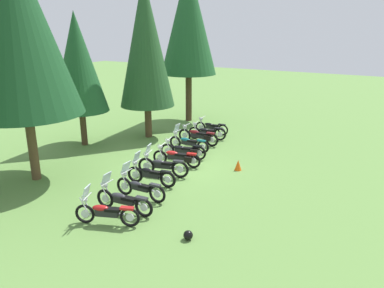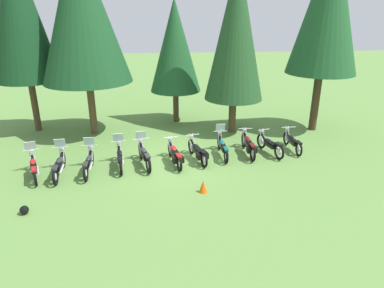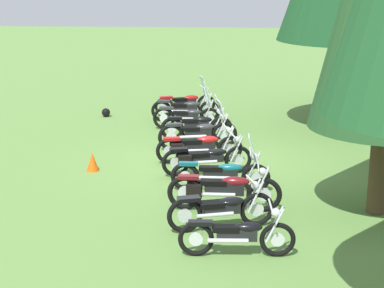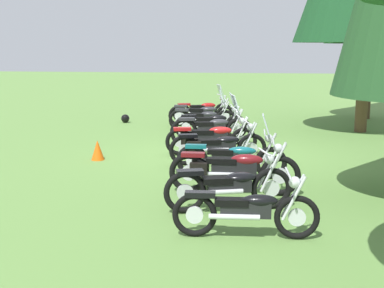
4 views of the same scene
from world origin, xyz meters
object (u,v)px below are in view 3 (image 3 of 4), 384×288
at_px(motorcycle_2, 188,116).
at_px(dropped_helmet, 106,113).
at_px(motorcycle_5, 198,146).
at_px(traffic_cone, 93,162).
at_px(motorcycle_3, 198,125).
at_px(motorcycle_8, 223,190).
at_px(motorcycle_9, 222,208).
at_px(motorcycle_0, 186,102).
at_px(motorcycle_6, 205,158).
at_px(motorcycle_7, 222,173).
at_px(motorcycle_10, 238,235).
at_px(motorcycle_4, 199,133).
at_px(motorcycle_1, 186,108).

relative_size(motorcycle_2, dropped_helmet, 7.37).
relative_size(motorcycle_5, traffic_cone, 4.81).
distance_m(motorcycle_3, motorcycle_8, 5.89).
height_order(motorcycle_9, dropped_helmet, motorcycle_9).
xyz_separation_m(motorcycle_0, motorcycle_6, (6.76, 1.02, -0.02)).
bearing_deg(motorcycle_7, motorcycle_9, -89.16).
bearing_deg(traffic_cone, motorcycle_5, 109.14).
xyz_separation_m(motorcycle_3, motorcycle_10, (8.06, 1.23, -0.03)).
xyz_separation_m(motorcycle_3, motorcycle_6, (3.40, 0.40, -0.01)).
bearing_deg(motorcycle_3, traffic_cone, -135.16).
xyz_separation_m(motorcycle_6, dropped_helmet, (-6.23, -3.80, -0.30)).
height_order(motorcycle_8, traffic_cone, motorcycle_8).
relative_size(motorcycle_5, motorcycle_8, 0.94).
distance_m(motorcycle_4, motorcycle_8, 4.85).
distance_m(motorcycle_1, traffic_cone, 6.00).
bearing_deg(motorcycle_2, motorcycle_8, -81.01).
height_order(motorcycle_8, dropped_helmet, motorcycle_8).
bearing_deg(motorcycle_8, dropped_helmet, 116.46).
bearing_deg(motorcycle_10, motorcycle_6, 96.95).
bearing_deg(motorcycle_7, motorcycle_10, -84.38).
xyz_separation_m(motorcycle_0, dropped_helmet, (0.52, -2.78, -0.31)).
bearing_deg(motorcycle_4, motorcycle_3, 82.06).
bearing_deg(motorcycle_7, motorcycle_1, 100.64).
distance_m(motorcycle_4, motorcycle_9, 5.87).
bearing_deg(motorcycle_5, dropped_helmet, 113.07).
bearing_deg(traffic_cone, dropped_helmet, -171.59).
xyz_separation_m(motorcycle_1, motorcycle_3, (2.39, 0.53, -0.00)).
bearing_deg(dropped_helmet, motorcycle_7, 29.74).
relative_size(motorcycle_8, traffic_cone, 5.11).
relative_size(motorcycle_10, dropped_helmet, 7.09).
distance_m(motorcycle_6, motorcycle_7, 1.28).
relative_size(motorcycle_4, dropped_helmet, 7.59).
xyz_separation_m(motorcycle_7, motorcycle_8, (1.23, 0.04, 0.03)).
bearing_deg(motorcycle_1, motorcycle_5, -85.51).
bearing_deg(motorcycle_3, dropped_helmet, 132.12).
distance_m(traffic_cone, dropped_helmet, 6.19).
relative_size(motorcycle_8, motorcycle_10, 1.16).
xyz_separation_m(motorcycle_4, motorcycle_5, (1.33, 0.05, -0.03)).
relative_size(motorcycle_3, traffic_cone, 4.54).
distance_m(motorcycle_2, motorcycle_6, 4.70).
height_order(motorcycle_0, motorcycle_7, motorcycle_7).
xyz_separation_m(motorcycle_1, motorcycle_9, (9.24, 1.44, -0.01)).
distance_m(motorcycle_8, motorcycle_10, 2.26).
distance_m(motorcycle_4, motorcycle_7, 3.64).
relative_size(motorcycle_3, dropped_helmet, 7.30).
bearing_deg(motorcycle_7, motorcycle_5, 106.76).
height_order(motorcycle_7, motorcycle_10, motorcycle_7).
bearing_deg(motorcycle_4, motorcycle_8, -94.30).
xyz_separation_m(motorcycle_3, dropped_helmet, (-2.84, -3.39, -0.31)).
relative_size(motorcycle_3, motorcycle_6, 0.97).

